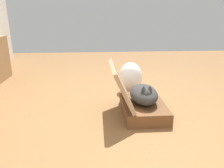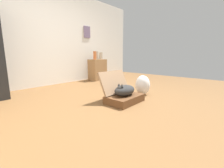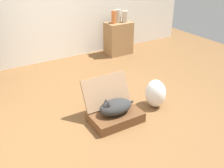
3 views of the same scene
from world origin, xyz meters
name	(u,v)px [view 1 (image 1 of 3)]	position (x,y,z in m)	size (l,w,h in m)	color
ground_plane	(118,113)	(0.00, 0.00, 0.00)	(7.68, 7.68, 0.00)	brown
suitcase_base	(143,108)	(-0.02, -0.26, 0.06)	(0.65, 0.43, 0.13)	brown
suitcase_lid	(121,84)	(-0.02, -0.03, 0.33)	(0.65, 0.43, 0.04)	#9B7756
cat	(144,94)	(-0.02, -0.26, 0.22)	(0.52, 0.28, 0.23)	#2D2D2D
plastic_bag_white	(131,77)	(0.66, -0.23, 0.20)	(0.28, 0.31, 0.40)	white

